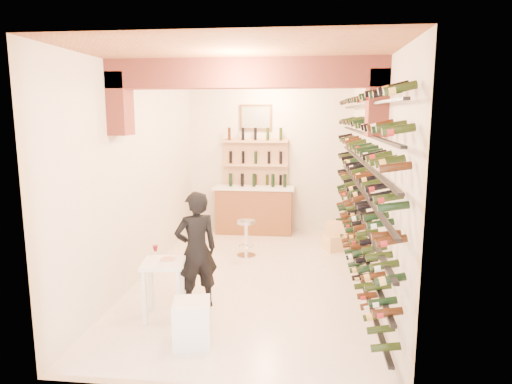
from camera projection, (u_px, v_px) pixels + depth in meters
ground at (254, 276)px, 7.08m from camera, size 6.00×6.00×0.00m
room_shell at (252, 133)px, 6.44m from camera, size 3.52×6.02×3.21m
wine_rack at (356, 181)px, 6.65m from camera, size 0.32×5.70×2.56m
back_counter at (254, 208)px, 9.61m from camera, size 1.70×0.62×1.29m
back_shelving at (256, 177)px, 9.74m from camera, size 1.40×0.31×2.73m
tasting_table at (164, 271)px, 5.57m from camera, size 0.57×0.57×0.89m
white_stool at (192, 323)px, 4.97m from camera, size 0.47×0.47×0.50m
person at (196, 250)px, 5.84m from camera, size 0.68×0.62×1.56m
chrome_barstool at (246, 236)px, 8.01m from camera, size 0.34×0.34×0.67m
crate_lower at (337, 242)px, 8.44m from camera, size 0.58×0.51×0.29m
crate_upper at (338, 229)px, 8.40m from camera, size 0.48×0.40×0.24m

